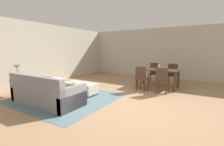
{
  "coord_description": "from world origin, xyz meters",
  "views": [
    {
      "loc": [
        1.91,
        -3.77,
        1.54
      ],
      "look_at": [
        -1.13,
        1.21,
        0.67
      ],
      "focal_mm": 25.16,
      "sensor_mm": 36.0,
      "label": 1
    }
  ],
  "objects_px": {
    "couch": "(46,94)",
    "dining_chair_far_right": "(172,73)",
    "dining_table": "(158,71)",
    "dining_chair_near_left": "(142,77)",
    "dining_chair_near_right": "(162,79)",
    "book_on_ottoman": "(76,82)",
    "dining_chair_far_left": "(154,72)",
    "ottoman_table": "(80,88)",
    "side_table": "(18,83)",
    "table_lamp": "(17,68)",
    "vase_centerpiece": "(159,67)"
  },
  "relations": [
    {
      "from": "couch",
      "to": "dining_chair_near_right",
      "type": "bearing_deg",
      "value": 47.07
    },
    {
      "from": "dining_table",
      "to": "vase_centerpiece",
      "type": "height_order",
      "value": "vase_centerpiece"
    },
    {
      "from": "dining_chair_near_left",
      "to": "dining_chair_far_right",
      "type": "distance_m",
      "value": 1.86
    },
    {
      "from": "couch",
      "to": "dining_chair_far_right",
      "type": "height_order",
      "value": "dining_chair_far_right"
    },
    {
      "from": "dining_chair_near_right",
      "to": "ottoman_table",
      "type": "bearing_deg",
      "value": -147.63
    },
    {
      "from": "dining_chair_near_right",
      "to": "book_on_ottoman",
      "type": "xyz_separation_m",
      "value": [
        -2.55,
        -1.6,
        -0.11
      ]
    },
    {
      "from": "dining_chair_near_left",
      "to": "dining_table",
      "type": "bearing_deg",
      "value": 66.31
    },
    {
      "from": "dining_chair_far_right",
      "to": "book_on_ottoman",
      "type": "bearing_deg",
      "value": -128.12
    },
    {
      "from": "dining_table",
      "to": "dining_chair_far_right",
      "type": "xyz_separation_m",
      "value": [
        0.4,
        0.85,
        -0.15
      ]
    },
    {
      "from": "dining_table",
      "to": "book_on_ottoman",
      "type": "xyz_separation_m",
      "value": [
        -2.17,
        -2.43,
        -0.26
      ]
    },
    {
      "from": "couch",
      "to": "dining_chair_near_left",
      "type": "xyz_separation_m",
      "value": [
        1.83,
        2.78,
        0.22
      ]
    },
    {
      "from": "book_on_ottoman",
      "to": "table_lamp",
      "type": "bearing_deg",
      "value": -140.14
    },
    {
      "from": "ottoman_table",
      "to": "vase_centerpiece",
      "type": "xyz_separation_m",
      "value": [
        2.05,
        2.39,
        0.63
      ]
    },
    {
      "from": "side_table",
      "to": "dining_chair_far_right",
      "type": "relative_size",
      "value": 0.6
    },
    {
      "from": "ottoman_table",
      "to": "vase_centerpiece",
      "type": "bearing_deg",
      "value": 49.36
    },
    {
      "from": "dining_chair_near_right",
      "to": "dining_chair_far_right",
      "type": "distance_m",
      "value": 1.68
    },
    {
      "from": "dining_chair_far_left",
      "to": "side_table",
      "type": "bearing_deg",
      "value": -125.7
    },
    {
      "from": "dining_table",
      "to": "dining_chair_near_left",
      "type": "height_order",
      "value": "dining_chair_near_left"
    },
    {
      "from": "side_table",
      "to": "dining_chair_near_right",
      "type": "bearing_deg",
      "value": 35.0
    },
    {
      "from": "dining_chair_far_left",
      "to": "dining_chair_far_right",
      "type": "bearing_deg",
      "value": 1.09
    },
    {
      "from": "dining_chair_far_left",
      "to": "ottoman_table",
      "type": "bearing_deg",
      "value": -117.04
    },
    {
      "from": "dining_chair_near_right",
      "to": "dining_chair_far_right",
      "type": "height_order",
      "value": "same"
    },
    {
      "from": "dining_chair_far_right",
      "to": "vase_centerpiece",
      "type": "distance_m",
      "value": 0.96
    },
    {
      "from": "vase_centerpiece",
      "to": "dining_chair_near_left",
      "type": "bearing_deg",
      "value": -114.49
    },
    {
      "from": "ottoman_table",
      "to": "couch",
      "type": "bearing_deg",
      "value": -97.9
    },
    {
      "from": "table_lamp",
      "to": "ottoman_table",
      "type": "bearing_deg",
      "value": 38.74
    },
    {
      "from": "side_table",
      "to": "dining_chair_far_left",
      "type": "height_order",
      "value": "dining_chair_far_left"
    },
    {
      "from": "dining_chair_near_right",
      "to": "side_table",
      "type": "bearing_deg",
      "value": -145.0
    },
    {
      "from": "table_lamp",
      "to": "vase_centerpiece",
      "type": "relative_size",
      "value": 2.68
    },
    {
      "from": "dining_table",
      "to": "dining_chair_near_left",
      "type": "relative_size",
      "value": 1.72
    },
    {
      "from": "dining_chair_far_right",
      "to": "book_on_ottoman",
      "type": "distance_m",
      "value": 4.17
    },
    {
      "from": "side_table",
      "to": "table_lamp",
      "type": "distance_m",
      "value": 0.53
    },
    {
      "from": "couch",
      "to": "ottoman_table",
      "type": "xyz_separation_m",
      "value": [
        0.17,
        1.25,
        -0.07
      ]
    },
    {
      "from": "vase_centerpiece",
      "to": "ottoman_table",
      "type": "bearing_deg",
      "value": -130.64
    },
    {
      "from": "couch",
      "to": "dining_chair_far_right",
      "type": "relative_size",
      "value": 2.38
    },
    {
      "from": "dining_table",
      "to": "side_table",
      "type": "bearing_deg",
      "value": -134.79
    },
    {
      "from": "dining_table",
      "to": "dining_chair_far_left",
      "type": "height_order",
      "value": "dining_chair_far_left"
    },
    {
      "from": "ottoman_table",
      "to": "book_on_ottoman",
      "type": "height_order",
      "value": "book_on_ottoman"
    },
    {
      "from": "dining_chair_near_right",
      "to": "vase_centerpiece",
      "type": "height_order",
      "value": "vase_centerpiece"
    },
    {
      "from": "dining_table",
      "to": "dining_chair_near_right",
      "type": "height_order",
      "value": "dining_chair_near_right"
    },
    {
      "from": "side_table",
      "to": "table_lamp",
      "type": "relative_size",
      "value": 1.05
    },
    {
      "from": "dining_chair_far_left",
      "to": "book_on_ottoman",
      "type": "bearing_deg",
      "value": -118.52
    },
    {
      "from": "couch",
      "to": "dining_table",
      "type": "bearing_deg",
      "value": 58.67
    },
    {
      "from": "ottoman_table",
      "to": "vase_centerpiece",
      "type": "relative_size",
      "value": 6.07
    },
    {
      "from": "book_on_ottoman",
      "to": "vase_centerpiece",
      "type": "bearing_deg",
      "value": 48.25
    },
    {
      "from": "dining_chair_far_right",
      "to": "ottoman_table",
      "type": "bearing_deg",
      "value": -127.12
    },
    {
      "from": "couch",
      "to": "dining_chair_far_left",
      "type": "relative_size",
      "value": 2.38
    },
    {
      "from": "dining_table",
      "to": "dining_chair_far_left",
      "type": "xyz_separation_m",
      "value": [
        -0.4,
        0.83,
        -0.15
      ]
    },
    {
      "from": "ottoman_table",
      "to": "side_table",
      "type": "relative_size",
      "value": 2.15
    },
    {
      "from": "dining_chair_far_left",
      "to": "vase_centerpiece",
      "type": "bearing_deg",
      "value": -62.23
    }
  ]
}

